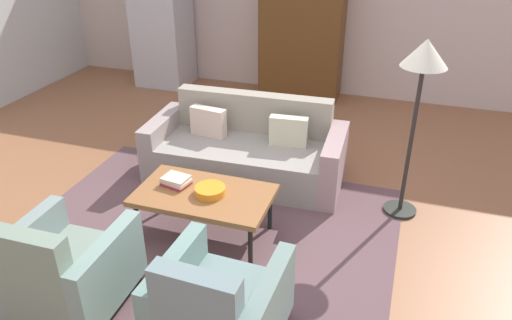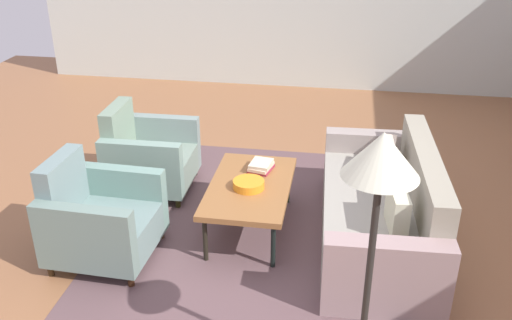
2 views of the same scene
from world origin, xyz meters
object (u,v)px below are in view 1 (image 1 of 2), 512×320
floor_lamp (423,71)px  couch (247,151)px  fruit_bowl (210,191)px  armchair_right (217,311)px  cabinet (302,38)px  book_stack (176,181)px  coffee_table (204,196)px  refrigerator (162,27)px  armchair_left (65,273)px

floor_lamp → couch: bearing=172.4°
fruit_bowl → floor_lamp: floor_lamp is taller
armchair_right → cabinet: bearing=99.5°
armchair_right → book_stack: (-0.89, 1.22, 0.15)m
coffee_table → fruit_bowl: bearing=0.0°
cabinet → floor_lamp: (1.72, -2.81, 0.54)m
couch → floor_lamp: size_ratio=1.24×
couch → coffee_table: 1.19m
book_stack → coffee_table: bearing=-10.2°
couch → cabinet: (-0.04, 2.59, 0.61)m
coffee_table → armchair_right: 1.31m
couch → coffee_table: couch is taller
fruit_bowl → armchair_right: bearing=-65.4°
fruit_bowl → cabinet: 3.80m
fruit_bowl → refrigerator: 4.38m
couch → refrigerator: 3.44m
book_stack → armchair_right: bearing=-53.8°
armchair_right → fruit_bowl: size_ratio=3.23×
book_stack → cabinet: 3.75m
couch → book_stack: 1.19m
book_stack → floor_lamp: 2.37m
couch → armchair_left: armchair_left is taller
floor_lamp → book_stack: bearing=-155.2°
couch → refrigerator: refrigerator is taller
cabinet → armchair_right: bearing=-82.6°
book_stack → floor_lamp: bearing=24.8°
armchair_right → cabinet: 5.01m
armchair_left → cabinet: cabinet is taller
couch → armchair_right: (0.60, -2.35, 0.06)m
fruit_bowl → cabinet: cabinet is taller
armchair_right → book_stack: size_ratio=3.18×
fruit_bowl → cabinet: size_ratio=0.15×
armchair_right → book_stack: armchair_right is taller
coffee_table → cabinet: cabinet is taller
couch → coffee_table: (0.00, -1.19, 0.13)m
couch → floor_lamp: bearing=170.0°
armchair_left → floor_lamp: 3.30m
refrigerator → armchair_right: bearing=-59.1°
couch → coffee_table: bearing=87.8°
armchair_right → cabinet: size_ratio=0.49×
fruit_bowl → book_stack: book_stack is taller
floor_lamp → cabinet: bearing=121.4°
fruit_bowl → book_stack: bearing=171.6°
couch → floor_lamp: 2.05m
fruit_bowl → floor_lamp: 2.10m
fruit_bowl → refrigerator: refrigerator is taller
coffee_table → fruit_bowl: fruit_bowl is taller
armchair_left → cabinet: bearing=82.7°
armchair_right → refrigerator: bearing=123.0°
couch → floor_lamp: (1.68, -0.22, 1.16)m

